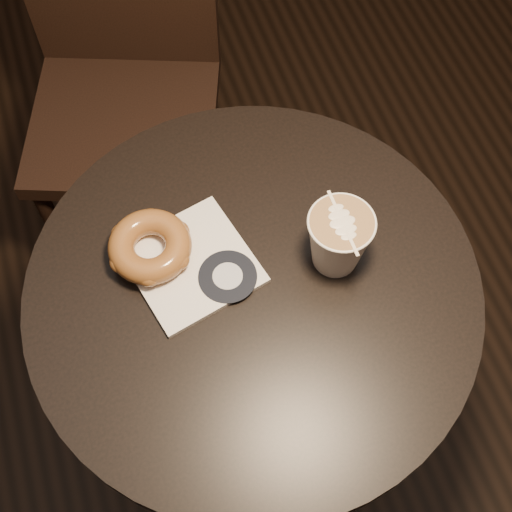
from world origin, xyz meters
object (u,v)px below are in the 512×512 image
doughnut (150,246)px  latte_cup (338,241)px  pastry_bag (192,264)px  cafe_table (253,335)px  chair (121,53)px

doughnut → latte_cup: bearing=-19.5°
pastry_bag → doughnut: (-0.05, 0.04, 0.02)m
doughnut → latte_cup: size_ratio=1.16×
cafe_table → doughnut: 0.28m
chair → pastry_bag: (-0.01, -0.63, 0.18)m
latte_cup → doughnut: bearing=160.5°
cafe_table → latte_cup: bearing=2.4°
cafe_table → pastry_bag: pastry_bag is taller
cafe_table → pastry_bag: (-0.08, 0.06, 0.20)m
cafe_table → doughnut: doughnut is taller
pastry_bag → latte_cup: 0.23m
chair → latte_cup: bearing=-53.0°
pastry_bag → latte_cup: size_ratio=1.59×
cafe_table → chair: chair is taller
chair → latte_cup: size_ratio=9.30×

